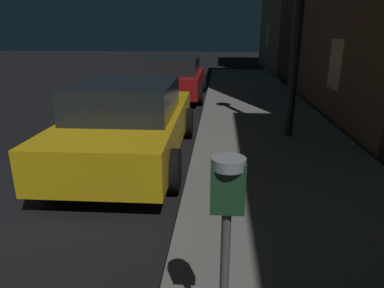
% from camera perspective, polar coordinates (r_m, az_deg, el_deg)
% --- Properties ---
extents(sidewalk, '(3.20, 36.00, 0.15)m').
position_cam_1_polar(sidewalk, '(3.59, 23.55, -20.73)').
color(sidewalk, slate).
rests_on(sidewalk, ground).
extents(parking_meter, '(0.19, 0.19, 1.46)m').
position_cam_1_polar(parking_meter, '(1.98, 5.83, -12.06)').
color(parking_meter, '#59595B').
rests_on(parking_meter, sidewalk).
extents(car_yellow_cab, '(2.15, 4.46, 1.43)m').
position_cam_1_polar(car_yellow_cab, '(6.24, -10.53, 3.63)').
color(car_yellow_cab, gold).
rests_on(car_yellow_cab, ground).
extents(car_red, '(2.15, 4.02, 1.43)m').
position_cam_1_polar(car_red, '(12.22, -3.00, 11.09)').
color(car_red, maroon).
rests_on(car_red, ground).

